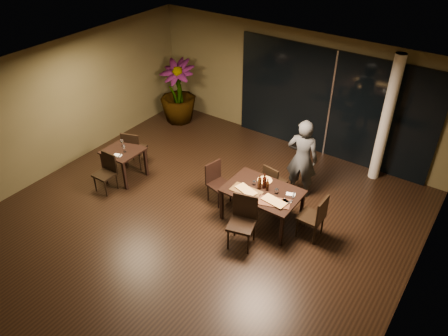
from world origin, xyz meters
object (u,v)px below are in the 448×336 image
Objects in this scene: chair_main_near at (243,218)px; potted_plant at (178,92)px; bottle_b at (267,185)px; side_table at (123,155)px; chair_main_left at (217,180)px; chair_main_right at (315,216)px; chair_main_far at (273,181)px; chair_side_near at (107,170)px; main_table at (263,193)px; diner at (302,159)px; bottle_c at (264,181)px; chair_side_far at (133,148)px; bottle_a at (260,182)px.

potted_plant reaches higher than chair_main_near.
side_table is at bearing -170.87° from bottle_b.
potted_plant is at bearing 150.95° from bottle_b.
chair_main_left is 0.94× the size of chair_main_right.
chair_main_far is 0.48× the size of potted_plant.
chair_main_far is at bearing 28.05° from chair_side_near.
main_table is 1.29m from diner.
diner is 1.20m from bottle_b.
diner reaches higher than chair_side_near.
side_table is at bearing 160.48° from chair_main_near.
chair_side_near is 2.67× the size of bottle_c.
main_table is at bearing -139.87° from bottle_b.
chair_side_near is at bearing -89.03° from side_table.
bottle_c is at bearing 102.78° from main_table.
diner is 4.58m from potted_plant.
chair_main_far reaches higher than main_table.
main_table is at bearing 162.32° from chair_side_far.
potted_plant is (-4.19, 2.42, 0.22)m from main_table.
side_table is 2.38× the size of bottle_c.
chair_side_far is at bearing 22.67° from chair_main_far.
chair_side_far is 3.99m from diner.
side_table is 0.92× the size of chair_main_far.
chair_main_left is 0.94× the size of chair_side_far.
chair_side_far is 2.92× the size of bottle_c.
bottle_a is at bearing 83.86° from chair_main_near.
bottle_b is (0.22, -0.67, 0.40)m from chair_main_far.
bottle_a is at bearing -83.81° from chair_main_right.
bottle_a is 1.23× the size of bottle_b.
chair_main_near is 0.86m from bottle_a.
side_table is 4.04m from diner.
bottle_b is (3.47, 0.56, 0.26)m from side_table.
side_table is at bearing 116.64° from chair_main_left.
chair_side_far reaches higher than chair_main_far.
bottle_b is (3.46, 1.10, 0.38)m from chair_side_near.
side_table is 3.04m from potted_plant.
chair_side_far reaches higher than chair_main_left.
chair_main_near is at bearing -81.13° from bottle_a.
bottle_b is 0.10m from bottle_c.
bottle_c is (-0.25, -1.16, -0.00)m from diner.
chair_side_near is (-4.50, -1.17, -0.04)m from chair_main_right.
bottle_a is at bearing -30.44° from potted_plant.
chair_main_near is 0.58× the size of potted_plant.
chair_main_far is at bearing 82.28° from chair_main_near.
bottle_c reaches higher than chair_main_left.
potted_plant reaches higher than chair_main_right.
chair_side_far is at bearing -178.71° from bottle_a.
potted_plant is (-4.23, 3.20, 0.31)m from chair_main_near.
side_table is at bearing -81.39° from chair_main_right.
chair_main_left is 3.42× the size of bottle_b.
chair_side_near is (0.13, -0.97, -0.05)m from chair_side_far.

